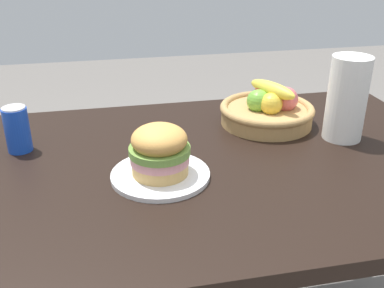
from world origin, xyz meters
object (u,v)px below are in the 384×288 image
Objects in this scene: sandwich at (160,150)px; paper_towel_roll at (347,99)px; soda_can at (17,129)px; fruit_basket at (268,110)px; plate at (160,175)px.

sandwich is 0.56m from paper_towel_roll.
fruit_basket is at bearing 3.49° from soda_can.
fruit_basket reaches higher than plate.
sandwich is at bearing -167.27° from paper_towel_roll.
plate is at bearing -167.27° from paper_towel_roll.
sandwich is 0.46m from fruit_basket.
soda_can reaches higher than plate.
paper_towel_roll reaches higher than soda_can.
plate is at bearing 0.00° from sandwich.
sandwich reaches higher than soda_can.
paper_towel_roll is (0.90, -0.10, 0.06)m from soda_can.
paper_towel_roll is at bearing 12.73° from plate.
soda_can is (-0.35, 0.23, -0.01)m from sandwich.
soda_can is 0.43× the size of fruit_basket.
fruit_basket is (0.37, 0.27, -0.03)m from sandwich.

